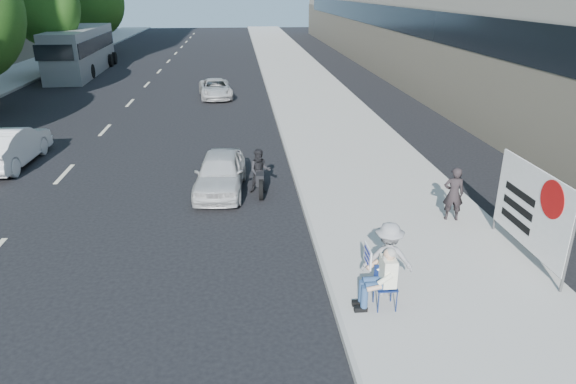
{
  "coord_description": "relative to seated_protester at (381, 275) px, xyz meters",
  "views": [
    {
      "loc": [
        -0.32,
        -9.53,
        6.03
      ],
      "look_at": [
        0.79,
        2.07,
        1.39
      ],
      "focal_mm": 32.0,
      "sensor_mm": 36.0,
      "label": 1
    }
  ],
  "objects": [
    {
      "name": "jogger",
      "position": [
        0.27,
        0.46,
        0.07
      ],
      "size": [
        1.1,
        0.73,
        1.59
      ],
      "primitive_type": "imported",
      "rotation": [
        0.0,
        0.0,
        2.99
      ],
      "color": "gray",
      "rests_on": "near_sidewalk"
    },
    {
      "name": "tree_far_e",
      "position": [
        -15.99,
        45.11,
        3.91
      ],
      "size": [
        5.4,
        5.4,
        7.89
      ],
      "color": "#382616",
      "rests_on": "ground"
    },
    {
      "name": "ground",
      "position": [
        -2.29,
        1.11,
        -0.87
      ],
      "size": [
        160.0,
        160.0,
        0.0
      ],
      "primitive_type": "plane",
      "color": "black",
      "rests_on": "ground"
    },
    {
      "name": "bus",
      "position": [
        -14.34,
        32.59,
        0.76
      ],
      "size": [
        2.97,
        12.13,
        3.3
      ],
      "rotation": [
        0.0,
        0.0,
        0.03
      ],
      "color": "gray",
      "rests_on": "ground"
    },
    {
      "name": "white_sedan_far",
      "position": [
        -3.99,
        22.15,
        -0.34
      ],
      "size": [
        2.2,
        4.03,
        1.07
      ],
      "primitive_type": "imported",
      "rotation": [
        0.0,
        0.0,
        0.11
      ],
      "color": "silver",
      "rests_on": "ground"
    },
    {
      "name": "near_sidewalk",
      "position": [
        1.71,
        21.11,
        -0.8
      ],
      "size": [
        5.0,
        120.0,
        0.15
      ],
      "primitive_type": "cube",
      "color": "#ACA9A1",
      "rests_on": "ground"
    },
    {
      "name": "motorcycle",
      "position": [
        -2.05,
        6.76,
        -0.24
      ],
      "size": [
        0.72,
        2.05,
        1.42
      ],
      "rotation": [
        0.0,
        0.0,
        -0.05
      ],
      "color": "black",
      "rests_on": "ground"
    },
    {
      "name": "protest_banner",
      "position": [
        3.89,
        1.65,
        0.53
      ],
      "size": [
        0.08,
        3.06,
        2.2
      ],
      "color": "#4C4C4C",
      "rests_on": "near_sidewalk"
    },
    {
      "name": "white_sedan_mid",
      "position": [
        -10.99,
        10.28,
        -0.16
      ],
      "size": [
        1.63,
        4.39,
        1.43
      ],
      "primitive_type": "imported",
      "rotation": [
        0.0,
        0.0,
        3.12
      ],
      "color": "white",
      "rests_on": "ground"
    },
    {
      "name": "white_sedan_near",
      "position": [
        -3.29,
        6.96,
        -0.25
      ],
      "size": [
        1.75,
        3.76,
        1.25
      ],
      "primitive_type": "imported",
      "rotation": [
        0.0,
        0.0,
        -0.08
      ],
      "color": "silver",
      "rests_on": "ground"
    },
    {
      "name": "tree_far_d",
      "position": [
        -15.99,
        31.11,
        4.01
      ],
      "size": [
        4.8,
        4.8,
        7.65
      ],
      "color": "#382616",
      "rests_on": "ground"
    },
    {
      "name": "seated_protester",
      "position": [
        0.0,
        0.0,
        0.0
      ],
      "size": [
        0.83,
        1.12,
        1.31
      ],
      "color": "navy",
      "rests_on": "near_sidewalk"
    },
    {
      "name": "pedestrian_woman",
      "position": [
        3.03,
        3.87,
        0.03
      ],
      "size": [
        0.61,
        0.46,
        1.5
      ],
      "primitive_type": "imported",
      "rotation": [
        0.0,
        0.0,
        2.94
      ],
      "color": "black",
      "rests_on": "near_sidewalk"
    }
  ]
}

